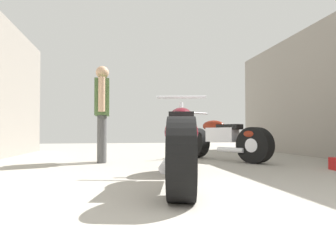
# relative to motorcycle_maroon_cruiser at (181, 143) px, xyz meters

# --- Properties ---
(ground_plane) EXTENTS (18.12, 18.12, 0.00)m
(ground_plane) POSITION_rel_motorcycle_maroon_cruiser_xyz_m (0.29, 1.31, -0.40)
(ground_plane) COLOR #9E998E
(motorcycle_maroon_cruiser) EXTENTS (0.76, 2.02, 0.95)m
(motorcycle_maroon_cruiser) POSITION_rel_motorcycle_maroon_cruiser_xyz_m (0.00, 0.00, 0.00)
(motorcycle_maroon_cruiser) COLOR black
(motorcycle_maroon_cruiser) RESTS_ON ground_plane
(motorcycle_black_naked) EXTENTS (1.15, 1.76, 0.90)m
(motorcycle_black_naked) POSITION_rel_motorcycle_maroon_cruiser_xyz_m (1.26, 2.08, -0.03)
(motorcycle_black_naked) COLOR black
(motorcycle_black_naked) RESTS_ON ground_plane
(mechanic_in_blue) EXTENTS (0.24, 0.65, 1.62)m
(mechanic_in_blue) POSITION_rel_motorcycle_maroon_cruiser_xyz_m (-0.87, 2.13, 0.52)
(mechanic_in_blue) COLOR #4C4C4C
(mechanic_in_blue) RESTS_ON ground_plane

